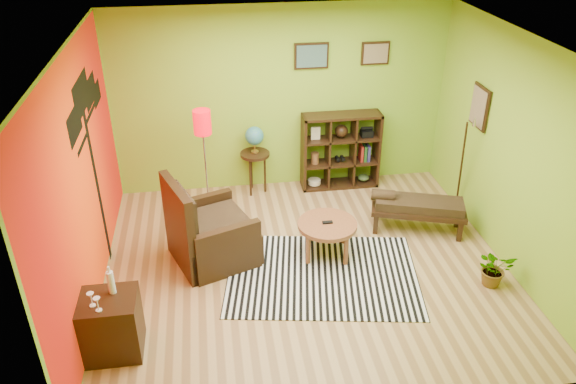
{
  "coord_description": "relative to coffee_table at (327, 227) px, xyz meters",
  "views": [
    {
      "loc": [
        -1.07,
        -5.64,
        4.28
      ],
      "look_at": [
        -0.22,
        0.07,
        1.05
      ],
      "focal_mm": 35.0,
      "sensor_mm": 36.0,
      "label": 1
    }
  ],
  "objects": [
    {
      "name": "coffee_table",
      "position": [
        0.0,
        0.0,
        0.0
      ],
      "size": [
        0.76,
        0.76,
        0.48
      ],
      "color": "brown",
      "rests_on": "ground"
    },
    {
      "name": "floor_lamp",
      "position": [
        -1.48,
        1.15,
        0.92
      ],
      "size": [
        0.25,
        0.25,
        1.63
      ],
      "color": "silver",
      "rests_on": "ground"
    },
    {
      "name": "ground",
      "position": [
        -0.32,
        -0.23,
        -0.4
      ],
      "size": [
        5.0,
        5.0,
        0.0
      ],
      "primitive_type": "plane",
      "color": "tan",
      "rests_on": "ground"
    },
    {
      "name": "zebra_rug",
      "position": [
        -0.14,
        -0.45,
        -0.39
      ],
      "size": [
        2.58,
        2.04,
        0.01
      ],
      "primitive_type": "cube",
      "rotation": [
        0.0,
        0.0,
        -0.17
      ],
      "color": "white",
      "rests_on": "ground"
    },
    {
      "name": "side_cabinet",
      "position": [
        -2.52,
        -1.36,
        -0.06
      ],
      "size": [
        0.57,
        0.52,
        0.99
      ],
      "color": "black",
      "rests_on": "ground"
    },
    {
      "name": "cube_shelf",
      "position": [
        0.6,
        1.8,
        0.2
      ],
      "size": [
        1.2,
        0.35,
        1.2
      ],
      "color": "black",
      "rests_on": "ground"
    },
    {
      "name": "bench",
      "position": [
        1.32,
        0.37,
        -0.03
      ],
      "size": [
        1.34,
        0.82,
        0.59
      ],
      "color": "black",
      "rests_on": "ground"
    },
    {
      "name": "globe_table",
      "position": [
        -0.74,
        1.78,
        0.42
      ],
      "size": [
        0.45,
        0.45,
        1.09
      ],
      "color": "black",
      "rests_on": "ground"
    },
    {
      "name": "armchair",
      "position": [
        -1.5,
        0.11,
        -0.05
      ],
      "size": [
        1.22,
        1.21,
        1.16
      ],
      "color": "black",
      "rests_on": "ground"
    },
    {
      "name": "room_shell",
      "position": [
        -0.41,
        -0.21,
        1.4
      ],
      "size": [
        5.04,
        4.54,
        2.82
      ],
      "color": "#80AF27",
      "rests_on": "ground"
    },
    {
      "name": "potted_plant",
      "position": [
        1.84,
        -0.92,
        -0.22
      ],
      "size": [
        0.43,
        0.47,
        0.36
      ],
      "primitive_type": "imported",
      "rotation": [
        0.0,
        0.0,
        -0.02
      ],
      "color": "#26661E",
      "rests_on": "ground"
    }
  ]
}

